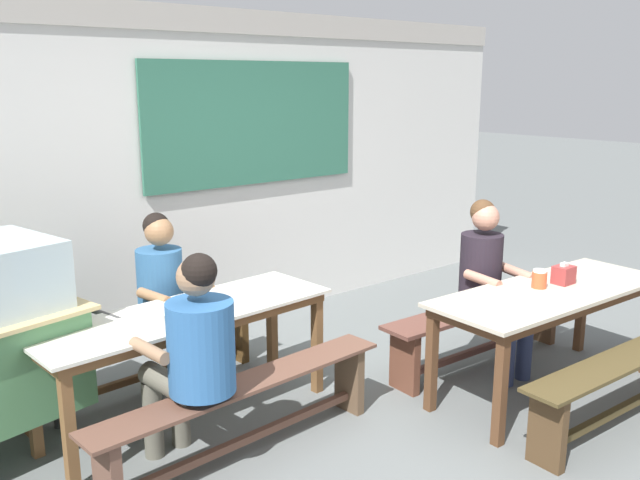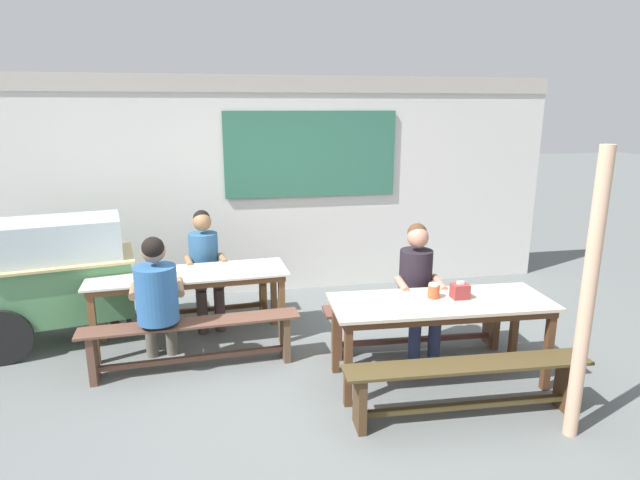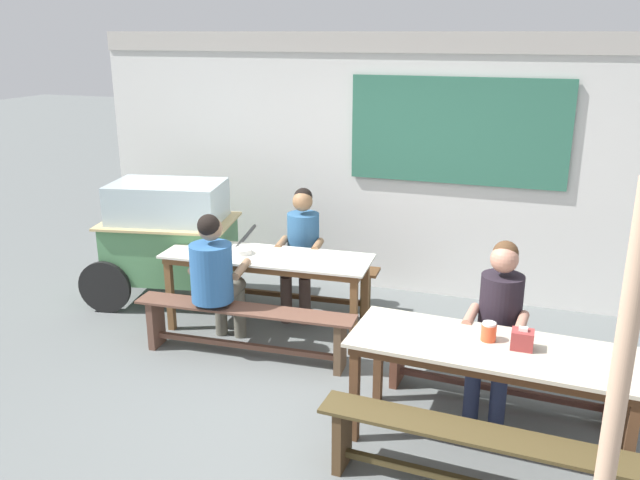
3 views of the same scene
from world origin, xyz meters
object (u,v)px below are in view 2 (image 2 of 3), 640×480
dining_table_far (189,280)px  person_center_facing (205,261)px  bench_far_back (190,293)px  person_left_back_turned (157,295)px  bench_near_front (467,383)px  condiment_jar (434,291)px  person_right_near_table (418,284)px  wooden_support_post (587,299)px  dining_table_near (441,309)px  tissue_box (460,291)px  soup_bowl (164,273)px  food_cart (63,271)px  bench_near_back (416,320)px  bench_far_front (193,339)px

dining_table_far → person_center_facing: (0.14, 0.51, 0.04)m
bench_far_back → person_left_back_turned: 1.19m
bench_near_front → person_center_facing: 3.00m
dining_table_far → condiment_jar: (2.05, -1.11, 0.14)m
person_right_near_table → person_center_facing: (-1.94, 1.19, -0.01)m
person_right_near_table → wooden_support_post: bearing=-65.4°
bench_near_front → wooden_support_post: size_ratio=0.91×
bench_near_front → condiment_jar: (-0.01, 0.65, 0.49)m
dining_table_near → tissue_box: (0.17, 0.02, 0.14)m
dining_table_far → person_center_facing: size_ratio=1.56×
soup_bowl → food_cart: bearing=159.7°
dining_table_far → bench_near_front: size_ratio=1.03×
bench_near_back → food_cart: 3.49m
food_cart → person_right_near_table: bearing=-17.1°
person_center_facing → tissue_box: 2.70m
bench_near_back → person_left_back_turned: bearing=178.2°
person_center_facing → tissue_box: bearing=-38.2°
person_left_back_turned → condiment_jar: size_ratio=9.94×
food_cart → bench_near_back: bearing=-15.7°
person_left_back_turned → food_cart: bearing=138.5°
person_center_facing → food_cart: bearing=-172.8°
soup_bowl → person_center_facing: bearing=56.0°
bench_far_back → person_right_near_table: (2.12, -1.26, 0.40)m
bench_far_back → wooden_support_post: bearing=-44.0°
bench_far_front → bench_far_back: bearing=93.4°
dining_table_near → person_right_near_table: bearing=90.9°
food_cart → dining_table_near: bearing=-24.6°
bench_near_back → person_center_facing: 2.30m
bench_far_front → bench_near_back: size_ratio=1.07×
dining_table_far → soup_bowl: size_ratio=10.99×
dining_table_far → food_cart: bearing=164.7°
person_left_back_turned → wooden_support_post: (2.97, -1.56, 0.32)m
condiment_jar → soup_bowl: (-2.27, 1.07, -0.04)m
dining_table_far → bench_far_back: bearing=93.4°
person_center_facing → soup_bowl: person_center_facing is taller
bench_far_front → tissue_box: size_ratio=13.00×
condiment_jar → food_cart: bearing=156.2°
bench_near_front → food_cart: food_cart is taller
condiment_jar → bench_far_back: bearing=141.0°
dining_table_far → tissue_box: tissue_box is taller
bench_far_back → person_center_facing: size_ratio=1.50×
bench_far_front → bench_near_back: 2.08m
condiment_jar → person_left_back_turned: bearing=165.8°
dining_table_near → bench_far_front: dining_table_near is taller
dining_table_far → soup_bowl: soup_bowl is taller
bench_near_front → food_cart: (-3.28, 2.10, 0.41)m
bench_near_front → soup_bowl: soup_bowl is taller
food_cart → condiment_jar: bearing=-23.8°
bench_near_front → condiment_jar: size_ratio=14.94×
dining_table_near → person_left_back_turned: (-2.33, 0.66, 0.05)m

